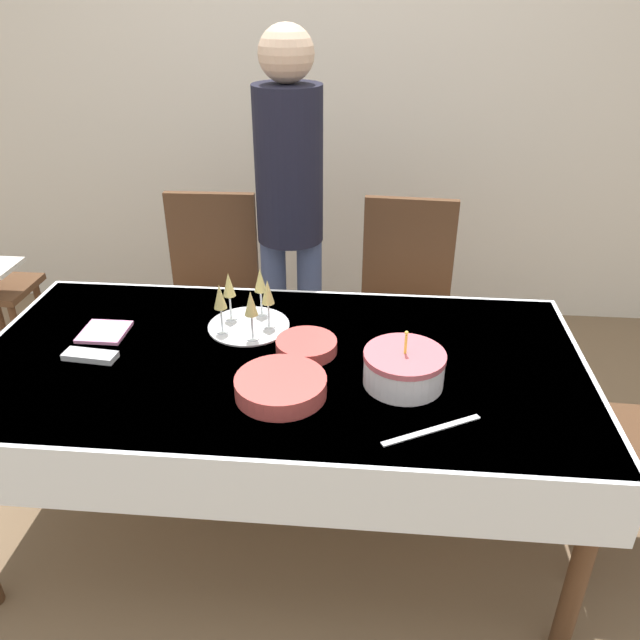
# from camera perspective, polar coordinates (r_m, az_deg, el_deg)

# --- Properties ---
(ground_plane) EXTENTS (12.00, 12.00, 0.00)m
(ground_plane) POSITION_cam_1_polar(r_m,az_deg,el_deg) (2.45, -3.25, -17.98)
(ground_plane) COLOR brown
(wall_back) EXTENTS (8.00, 0.05, 2.70)m
(wall_back) POSITION_cam_1_polar(r_m,az_deg,el_deg) (3.50, 0.50, 21.61)
(wall_back) COLOR silver
(wall_back) RESTS_ON ground_plane
(dining_table) EXTENTS (1.94, 0.98, 0.73)m
(dining_table) POSITION_cam_1_polar(r_m,az_deg,el_deg) (2.04, -3.72, -5.83)
(dining_table) COLOR white
(dining_table) RESTS_ON ground_plane
(dining_chair_far_left) EXTENTS (0.43, 0.43, 0.97)m
(dining_chair_far_left) POSITION_cam_1_polar(r_m,az_deg,el_deg) (2.86, -9.89, 2.39)
(dining_chair_far_left) COLOR #51331E
(dining_chair_far_left) RESTS_ON ground_plane
(dining_chair_far_right) EXTENTS (0.45, 0.45, 0.97)m
(dining_chair_far_right) POSITION_cam_1_polar(r_m,az_deg,el_deg) (2.77, 7.75, 1.69)
(dining_chair_far_right) COLOR #51331E
(dining_chair_far_right) RESTS_ON ground_plane
(birthday_cake) EXTENTS (0.24, 0.24, 0.18)m
(birthday_cake) POSITION_cam_1_polar(r_m,az_deg,el_deg) (1.85, 7.68, -4.40)
(birthday_cake) COLOR white
(birthday_cake) RESTS_ON dining_table
(champagne_tray) EXTENTS (0.28, 0.28, 0.18)m
(champagne_tray) POSITION_cam_1_polar(r_m,az_deg,el_deg) (2.13, -6.71, 1.40)
(champagne_tray) COLOR silver
(champagne_tray) RESTS_ON dining_table
(plate_stack_main) EXTENTS (0.27, 0.27, 0.06)m
(plate_stack_main) POSITION_cam_1_polar(r_m,az_deg,el_deg) (1.80, -3.61, -6.08)
(plate_stack_main) COLOR #CC4C47
(plate_stack_main) RESTS_ON dining_table
(plate_stack_dessert) EXTENTS (0.20, 0.20, 0.04)m
(plate_stack_dessert) POSITION_cam_1_polar(r_m,az_deg,el_deg) (2.00, -1.25, -2.40)
(plate_stack_dessert) COLOR #CC4C47
(plate_stack_dessert) RESTS_ON dining_table
(cake_knife) EXTENTS (0.27, 0.16, 0.00)m
(cake_knife) POSITION_cam_1_polar(r_m,az_deg,el_deg) (1.71, 10.19, -9.88)
(cake_knife) COLOR silver
(cake_knife) RESTS_ON dining_table
(fork_pile) EXTENTS (0.18, 0.08, 0.02)m
(fork_pile) POSITION_cam_1_polar(r_m,az_deg,el_deg) (2.10, -20.27, -3.09)
(fork_pile) COLOR silver
(fork_pile) RESTS_ON dining_table
(napkin_pile) EXTENTS (0.15, 0.15, 0.01)m
(napkin_pile) POSITION_cam_1_polar(r_m,az_deg,el_deg) (2.23, -19.11, -1.04)
(napkin_pile) COLOR pink
(napkin_pile) RESTS_ON dining_table
(person_standing) EXTENTS (0.28, 0.28, 1.65)m
(person_standing) POSITION_cam_1_polar(r_m,az_deg,el_deg) (2.65, -2.80, 11.38)
(person_standing) COLOR #3F4C72
(person_standing) RESTS_ON ground_plane
(high_chair) EXTENTS (0.33, 0.35, 0.71)m
(high_chair) POSITION_cam_1_polar(r_m,az_deg,el_deg) (3.20, -27.25, 1.34)
(high_chair) COLOR #51331E
(high_chair) RESTS_ON ground_plane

